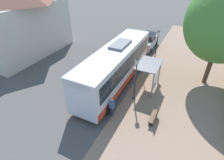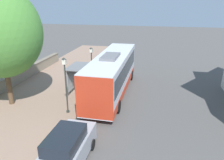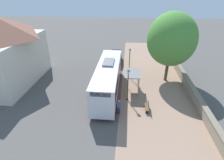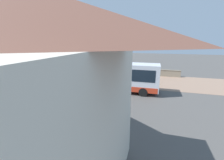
# 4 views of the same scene
# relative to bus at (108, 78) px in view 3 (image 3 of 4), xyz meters

# --- Properties ---
(ground_plane) EXTENTS (120.00, 120.00, 0.00)m
(ground_plane) POSITION_rel_bus_xyz_m (-1.62, -0.38, -1.96)
(ground_plane) COLOR #514F4C
(ground_plane) RESTS_ON ground
(sidewalk_plaza) EXTENTS (9.00, 44.00, 0.02)m
(sidewalk_plaza) POSITION_rel_bus_xyz_m (-6.12, -0.38, -1.95)
(sidewalk_plaza) COLOR #937560
(sidewalk_plaza) RESTS_ON ground
(stone_wall) EXTENTS (0.60, 20.00, 1.21)m
(stone_wall) POSITION_rel_bus_xyz_m (-10.17, -0.38, -1.35)
(stone_wall) COLOR gray
(stone_wall) RESTS_ON ground
(background_building) EXTENTS (7.54, 11.51, 8.82)m
(background_building) POSITION_rel_bus_xyz_m (13.72, -1.44, 2.58)
(background_building) COLOR beige
(background_building) RESTS_ON ground
(bus) EXTENTS (2.68, 11.51, 3.80)m
(bus) POSITION_rel_bus_xyz_m (0.00, 0.00, 0.00)
(bus) COLOR silver
(bus) RESTS_ON ground
(bus_shelter) EXTENTS (1.85, 2.85, 2.57)m
(bus_shelter) POSITION_rel_bus_xyz_m (-3.08, -0.45, 0.19)
(bus_shelter) COLOR slate
(bus_shelter) RESTS_ON ground
(pedestrian) EXTENTS (0.34, 0.23, 1.72)m
(pedestrian) POSITION_rel_bus_xyz_m (-1.59, 4.18, -0.95)
(pedestrian) COLOR #2D3347
(pedestrian) RESTS_ON ground
(bench) EXTENTS (0.40, 1.47, 0.88)m
(bench) POSITION_rel_bus_xyz_m (-4.59, 3.30, -1.49)
(bench) COLOR brown
(bench) RESTS_ON ground
(street_lamp_near) EXTENTS (0.28, 0.28, 3.89)m
(street_lamp_near) POSITION_rel_bus_xyz_m (-2.43, 1.56, 0.36)
(street_lamp_near) COLOR #2D332D
(street_lamp_near) RESTS_ON ground
(street_lamp_far) EXTENTS (0.28, 0.28, 4.33)m
(street_lamp_far) POSITION_rel_bus_xyz_m (-2.54, -4.36, 0.60)
(street_lamp_far) COLOR #2D332D
(street_lamp_far) RESTS_ON ground
(shade_tree) EXTENTS (6.22, 6.22, 9.25)m
(shade_tree) POSITION_rel_bus_xyz_m (-7.73, -3.92, 3.87)
(shade_tree) COLOR brown
(shade_tree) RESTS_ON ground
(parked_car_behind_bus) EXTENTS (1.89, 4.65, 1.97)m
(parked_car_behind_bus) POSITION_rel_bus_xyz_m (-0.26, -9.75, -1.00)
(parked_car_behind_bus) COLOR #9EA0A8
(parked_car_behind_bus) RESTS_ON ground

